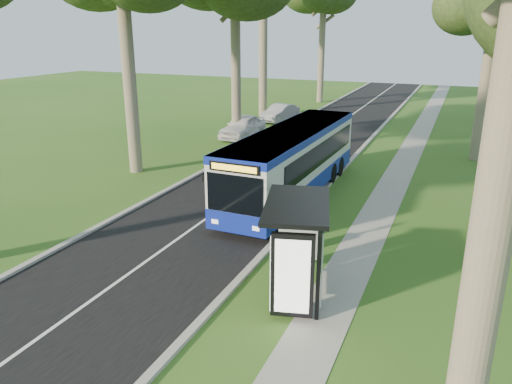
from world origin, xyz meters
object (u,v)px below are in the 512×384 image
at_px(bus_stop_sign, 292,214).
at_px(car_white, 243,126).
at_px(litter_bin, 301,236).
at_px(bus, 292,162).
at_px(bus_shelter, 296,237).
at_px(car_silver, 280,113).

height_order(bus_stop_sign, car_white, bus_stop_sign).
distance_m(bus_stop_sign, car_white, 19.49).
distance_m(bus_stop_sign, litter_bin, 1.01).
xyz_separation_m(bus, car_white, (-7.50, 11.07, -0.83)).
bearing_deg(bus_shelter, car_silver, 96.02).
xyz_separation_m(bus, car_silver, (-7.28, 18.25, -0.94)).
relative_size(bus_shelter, litter_bin, 3.55).
xyz_separation_m(bus_stop_sign, bus_shelter, (1.16, -3.14, 0.58)).
height_order(bus_shelter, car_white, bus_shelter).
distance_m(bus, bus_shelter, 9.61).
xyz_separation_m(bus, bus_shelter, (3.18, -9.06, 0.39)).
distance_m(bus_shelter, car_white, 22.82).
bearing_deg(car_silver, bus_stop_sign, -57.60).
height_order(litter_bin, car_silver, car_silver).
bearing_deg(litter_bin, bus, 112.05).
relative_size(litter_bin, car_silver, 0.24).
relative_size(bus, litter_bin, 11.60).
relative_size(bus, car_silver, 2.80).
xyz_separation_m(bus_stop_sign, car_white, (-9.52, 16.99, -0.64)).
distance_m(litter_bin, car_silver, 25.69).
bearing_deg(car_silver, bus_shelter, -57.68).
distance_m(bus, bus_stop_sign, 6.26).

